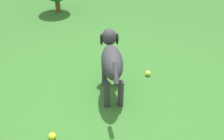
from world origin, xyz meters
The scene contains 4 objects.
ground centered at (0.00, 0.00, 0.00)m, with size 14.00×14.00×0.00m, color #2D6026.
dog centered at (-0.22, 0.17, 0.43)m, with size 0.92×0.40×0.65m.
tennis_ball_0 centered at (0.20, -0.59, 0.03)m, with size 0.07×0.07×0.07m, color #CEDD28.
tennis_ball_2 centered at (-0.34, 0.71, 0.03)m, with size 0.07×0.07×0.07m, color #D3E338.
Camera 1 is at (1.63, -0.60, 1.64)m, focal length 35.68 mm.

